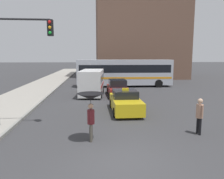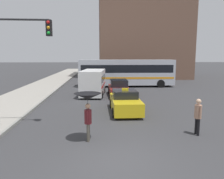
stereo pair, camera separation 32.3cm
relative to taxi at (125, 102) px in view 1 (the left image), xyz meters
The scene contains 9 objects.
ground_plane 7.16m from the taxi, 99.44° to the right, with size 300.00×300.00×0.00m, color #38383A.
taxi is the anchor object (origin of this frame).
sedan_red 6.28m from the taxi, 88.20° to the left, with size 1.91×4.55×1.54m.
ambulance_van 7.21m from the taxi, 108.30° to the left, with size 2.52×5.48×2.45m.
city_bus 13.05m from the taxi, 82.04° to the left, with size 11.83×2.90×3.37m.
pedestrian_with_umbrella 5.71m from the taxi, 114.12° to the right, with size 1.19×1.19×2.15m.
pedestrian_man 5.53m from the taxi, 58.49° to the right, with size 0.35×0.49×1.76m.
traffic_light 7.43m from the taxi, 154.31° to the right, with size 3.08×0.38×5.86m.
building_tower_near 29.96m from the taxi, 76.51° to the left, with size 15.35×12.48×27.11m.
Camera 1 is at (-1.02, -7.39, 3.70)m, focal length 35.00 mm.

